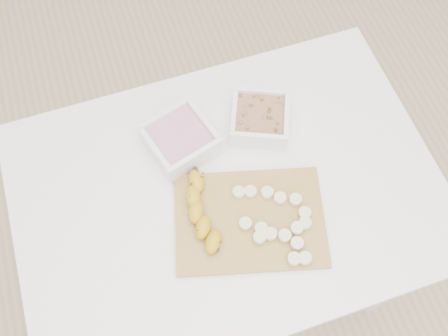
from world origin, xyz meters
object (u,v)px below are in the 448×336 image
object	(u,v)px
bowl_yogurt	(180,140)
banana	(202,213)
cutting_board	(250,220)
table	(228,204)
bowl_granola	(260,119)

from	to	relation	value
bowl_yogurt	banana	distance (m)	0.19
cutting_board	table	bearing A→B (deg)	103.61
table	bowl_yogurt	size ratio (longest dim) A/B	5.48
table	bowl_yogurt	xyz separation A→B (m)	(-0.07, 0.15, 0.13)
bowl_granola	banana	size ratio (longest dim) A/B	0.92
cutting_board	bowl_granola	bearing A→B (deg)	64.85
table	banana	xyz separation A→B (m)	(-0.08, -0.05, 0.13)
bowl_yogurt	bowl_granola	size ratio (longest dim) A/B	1.01
table	bowl_granola	world-z (taller)	bowl_granola
bowl_yogurt	bowl_granola	xyz separation A→B (m)	(0.20, -0.00, -0.00)
bowl_yogurt	cutting_board	bearing A→B (deg)	-68.45
bowl_yogurt	bowl_granola	bearing A→B (deg)	-1.41
bowl_yogurt	cutting_board	size ratio (longest dim) A/B	0.54
table	bowl_granola	bearing A→B (deg)	47.34
bowl_yogurt	banana	xyz separation A→B (m)	(-0.01, -0.19, -0.00)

